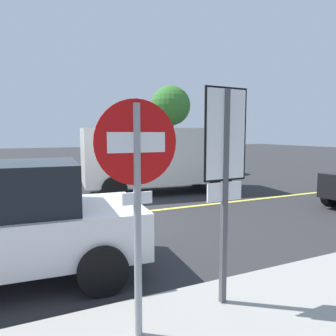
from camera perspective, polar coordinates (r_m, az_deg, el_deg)
name	(u,v)px	position (r m, az deg, el deg)	size (l,w,h in m)	color
ground_plane	(89,218)	(7.98, -13.97, -8.70)	(80.00, 80.00, 0.00)	#2D2D30
lane_marking_centre	(197,206)	(9.01, 5.25, -6.78)	(28.00, 0.16, 0.01)	#E0D14C
stop_sign	(137,183)	(2.84, -5.59, -2.69)	(0.76, 0.07, 2.34)	gray
speed_limit_sign	(225,159)	(3.45, 10.24, 1.59)	(0.54, 0.06, 2.52)	#4C4C51
white_van	(160,156)	(10.88, -1.47, 2.22)	(5.38, 2.71, 2.20)	silver
tree_left_verge	(171,107)	(16.39, 0.47, 10.90)	(2.01, 2.01, 4.43)	#513823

